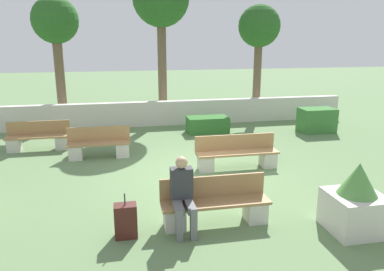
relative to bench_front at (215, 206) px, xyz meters
name	(u,v)px	position (x,y,z in m)	size (l,w,h in m)	color
ground_plane	(199,176)	(0.21, 2.38, -0.33)	(60.00, 60.00, 0.00)	#607F51
perimeter_wall	(167,113)	(0.21, 8.03, 0.13)	(14.26, 0.30, 0.92)	beige
bench_front	(215,206)	(0.00, 0.00, 0.00)	(1.96, 0.49, 0.84)	#A37A4C
bench_left_side	(99,146)	(-2.21, 4.38, -0.01)	(1.74, 0.49, 0.84)	#A37A4C
bench_right_side	(237,155)	(1.31, 2.78, 0.01)	(2.13, 0.48, 0.84)	#A37A4C
bench_back	(38,139)	(-4.02, 5.49, -0.01)	(1.82, 0.49, 0.84)	#A37A4C
person_seated_man	(183,192)	(-0.62, -0.14, 0.40)	(0.38, 0.63, 1.32)	slate
hedge_block_near_right	(317,120)	(5.27, 5.89, 0.10)	(1.22, 0.76, 0.85)	#3D7A38
hedge_block_mid_left	(208,125)	(1.45, 6.58, -0.05)	(1.43, 0.78, 0.55)	#33702D
planter_corner_right	(356,202)	(2.30, -0.72, 0.21)	(0.90, 0.90, 1.24)	beige
suitcase	(126,221)	(-1.60, -0.18, -0.03)	(0.38, 0.25, 0.79)	#471E19
tree_leftmost	(55,25)	(-3.72, 8.85, 3.38)	(1.69, 1.69, 4.72)	brown
tree_center_left	(161,1)	(0.18, 9.14, 4.29)	(2.20, 2.20, 5.84)	brown
tree_center_right	(259,29)	(4.08, 8.80, 3.25)	(1.68, 1.68, 4.56)	brown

